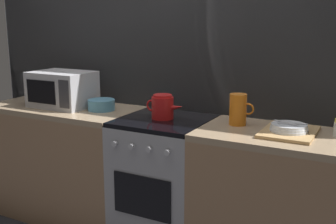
% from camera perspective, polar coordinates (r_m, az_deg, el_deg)
% --- Properties ---
extents(back_wall, '(3.60, 0.05, 2.40)m').
position_cam_1_polar(back_wall, '(3.05, 2.40, 5.82)').
color(back_wall, gray).
rests_on(back_wall, ground_plane).
extents(counter_left, '(1.20, 0.60, 0.90)m').
position_cam_1_polar(counter_left, '(3.45, -13.84, -6.54)').
color(counter_left, '#997251').
rests_on(counter_left, ground_plane).
extents(stove_unit, '(0.60, 0.63, 0.90)m').
position_cam_1_polar(stove_unit, '(2.95, -0.50, -9.47)').
color(stove_unit, '#9E9EA3').
rests_on(stove_unit, ground_plane).
extents(counter_right, '(1.20, 0.60, 0.90)m').
position_cam_1_polar(counter_right, '(2.68, 17.10, -12.44)').
color(counter_right, '#997251').
rests_on(counter_right, ground_plane).
extents(microwave, '(0.46, 0.35, 0.27)m').
position_cam_1_polar(microwave, '(3.31, -14.29, 3.08)').
color(microwave, '#B2B2B7').
rests_on(microwave, counter_left).
extents(kettle, '(0.28, 0.15, 0.17)m').
position_cam_1_polar(kettle, '(2.81, -0.70, 0.72)').
color(kettle, red).
rests_on(kettle, stove_unit).
extents(mixing_bowl, '(0.20, 0.20, 0.08)m').
position_cam_1_polar(mixing_bowl, '(3.12, -9.15, 0.99)').
color(mixing_bowl, teal).
rests_on(mixing_bowl, counter_left).
extents(pitcher, '(0.16, 0.11, 0.20)m').
position_cam_1_polar(pitcher, '(2.67, 9.64, 0.35)').
color(pitcher, orange).
rests_on(pitcher, counter_right).
extents(dish_pile, '(0.30, 0.40, 0.07)m').
position_cam_1_polar(dish_pile, '(2.54, 16.31, -2.40)').
color(dish_pile, tan).
rests_on(dish_pile, counter_right).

